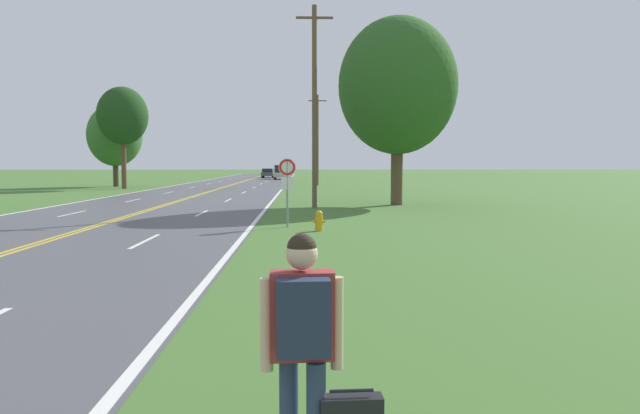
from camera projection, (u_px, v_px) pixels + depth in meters
hitchhiker_person at (302, 329)px, 3.97m from camera, size 0.59×0.42×1.72m
fire_hydrant at (319, 220)px, 18.63m from camera, size 0.41×0.25×0.67m
traffic_sign at (287, 176)px, 19.63m from camera, size 0.60×0.10×2.38m
utility_pole_midground at (314, 105)px, 27.90m from camera, size 1.80×0.24×9.85m
utility_pole_far at (317, 139)px, 56.77m from camera, size 1.80×0.24×9.00m
tree_left_verge at (398, 86)px, 29.89m from camera, size 6.23×6.23×9.85m
tree_right_cluster at (123, 116)px, 49.01m from camera, size 4.30×4.30×8.77m
tree_far_back at (115, 135)px, 53.78m from camera, size 5.07×5.07×7.77m
car_champagne_van_mid_near at (281, 172)px, 78.50m from camera, size 1.76×4.74×1.97m
car_dark_grey_hatchback_mid_far at (268, 173)px, 86.89m from camera, size 1.92×3.72×1.42m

